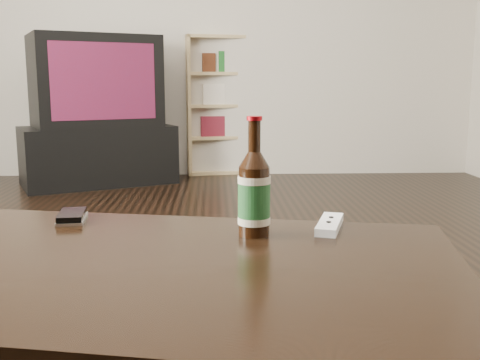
{
  "coord_description": "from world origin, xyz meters",
  "views": [
    {
      "loc": [
        0.32,
        -1.74,
        0.78
      ],
      "look_at": [
        0.38,
        -0.57,
        0.57
      ],
      "focal_mm": 42.0,
      "sensor_mm": 36.0,
      "label": 1
    }
  ],
  "objects_px": {
    "coffee_table": "(134,292)",
    "remote": "(330,224)",
    "beer_bottle": "(254,194)",
    "tv_stand": "(98,155)",
    "tv": "(95,81)",
    "phone": "(72,217)",
    "bookshelf": "(220,103)"
  },
  "relations": [
    {
      "from": "coffee_table",
      "to": "beer_bottle",
      "type": "xyz_separation_m",
      "value": [
        0.24,
        0.17,
        0.15
      ]
    },
    {
      "from": "beer_bottle",
      "to": "remote",
      "type": "xyz_separation_m",
      "value": [
        0.17,
        0.05,
        -0.08
      ]
    },
    {
      "from": "coffee_table",
      "to": "phone",
      "type": "bearing_deg",
      "value": 121.04
    },
    {
      "from": "tv_stand",
      "to": "beer_bottle",
      "type": "distance_m",
      "value": 3.33
    },
    {
      "from": "remote",
      "to": "bookshelf",
      "type": "bearing_deg",
      "value": 111.61
    },
    {
      "from": "coffee_table",
      "to": "beer_bottle",
      "type": "distance_m",
      "value": 0.32
    },
    {
      "from": "tv_stand",
      "to": "tv",
      "type": "height_order",
      "value": "tv"
    },
    {
      "from": "remote",
      "to": "beer_bottle",
      "type": "bearing_deg",
      "value": -146.58
    },
    {
      "from": "bookshelf",
      "to": "beer_bottle",
      "type": "xyz_separation_m",
      "value": [
        0.04,
        -3.7,
        -0.06
      ]
    },
    {
      "from": "tv",
      "to": "phone",
      "type": "bearing_deg",
      "value": -104.04
    },
    {
      "from": "tv_stand",
      "to": "bookshelf",
      "type": "height_order",
      "value": "bookshelf"
    },
    {
      "from": "tv_stand",
      "to": "beer_bottle",
      "type": "xyz_separation_m",
      "value": [
        0.98,
        -3.16,
        0.32
      ]
    },
    {
      "from": "tv",
      "to": "remote",
      "type": "xyz_separation_m",
      "value": [
        1.16,
        -3.11,
        -0.32
      ]
    },
    {
      "from": "tv",
      "to": "beer_bottle",
      "type": "height_order",
      "value": "tv"
    },
    {
      "from": "tv_stand",
      "to": "coffee_table",
      "type": "xyz_separation_m",
      "value": [
        0.75,
        -3.33,
        0.17
      ]
    },
    {
      "from": "tv_stand",
      "to": "tv",
      "type": "bearing_deg",
      "value": -90.0
    },
    {
      "from": "tv_stand",
      "to": "remote",
      "type": "xyz_separation_m",
      "value": [
        1.16,
        -3.11,
        0.24
      ]
    },
    {
      "from": "tv",
      "to": "bookshelf",
      "type": "xyz_separation_m",
      "value": [
        0.94,
        0.54,
        -0.18
      ]
    },
    {
      "from": "phone",
      "to": "bookshelf",
      "type": "bearing_deg",
      "value": 77.24
    },
    {
      "from": "tv_stand",
      "to": "phone",
      "type": "relative_size",
      "value": 8.92
    },
    {
      "from": "beer_bottle",
      "to": "remote",
      "type": "bearing_deg",
      "value": 15.12
    },
    {
      "from": "tv_stand",
      "to": "phone",
      "type": "bearing_deg",
      "value": -104.04
    },
    {
      "from": "tv_stand",
      "to": "remote",
      "type": "bearing_deg",
      "value": -94.19
    },
    {
      "from": "tv_stand",
      "to": "beer_bottle",
      "type": "bearing_deg",
      "value": -97.29
    },
    {
      "from": "coffee_table",
      "to": "remote",
      "type": "distance_m",
      "value": 0.47
    },
    {
      "from": "tv",
      "to": "coffee_table",
      "type": "relative_size",
      "value": 0.79
    },
    {
      "from": "beer_bottle",
      "to": "remote",
      "type": "relative_size",
      "value": 1.5
    },
    {
      "from": "remote",
      "to": "tv",
      "type": "bearing_deg",
      "value": 128.67
    },
    {
      "from": "phone",
      "to": "coffee_table",
      "type": "bearing_deg",
      "value": -65.54
    },
    {
      "from": "tv",
      "to": "remote",
      "type": "relative_size",
      "value": 6.23
    },
    {
      "from": "bookshelf",
      "to": "remote",
      "type": "height_order",
      "value": "bookshelf"
    },
    {
      "from": "beer_bottle",
      "to": "phone",
      "type": "relative_size",
      "value": 2.04
    }
  ]
}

